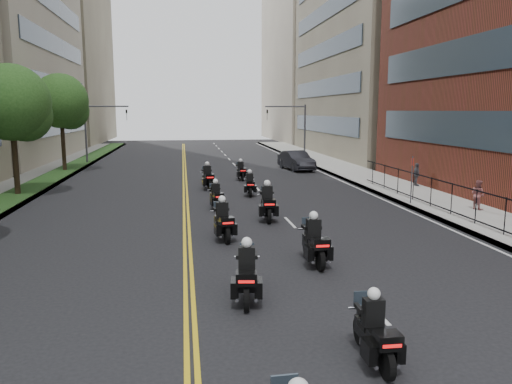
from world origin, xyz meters
TOP-DOWN VIEW (x-y plane):
  - sidewalk_right at (12.00, 25.00)m, footprint 4.00×90.00m
  - sidewalk_left at (-12.00, 25.00)m, footprint 4.00×90.00m
  - grass_strip at (-11.20, 25.00)m, footprint 2.00×90.00m
  - building_right_tan at (21.48, 48.00)m, footprint 15.11×28.00m
  - building_right_far at (21.50, 78.00)m, footprint 15.00×28.00m
  - building_left_far at (-22.00, 78.00)m, footprint 16.00×28.00m
  - iron_fence at (11.00, 12.00)m, footprint 0.05×28.00m
  - traffic_signal_right at (9.54, 42.00)m, footprint 4.09×0.20m
  - traffic_signal_left at (-9.54, 42.00)m, footprint 4.09×0.20m
  - motorcycle_1 at (2.18, 2.31)m, footprint 0.48×2.08m
  - motorcycle_2 at (0.07, 5.98)m, footprint 0.70×2.30m
  - motorcycle_3 at (2.68, 8.83)m, footprint 0.55×2.38m
  - motorcycle_4 at (-0.04, 12.48)m, footprint 0.69×2.33m
  - motorcycle_5 at (2.27, 15.66)m, footprint 0.65×2.52m
  - motorcycle_6 at (0.10, 18.67)m, footprint 0.63×2.09m
  - motorcycle_7 at (2.36, 22.45)m, footprint 0.55×2.11m
  - motorcycle_8 at (0.00, 25.28)m, footprint 0.69×2.40m
  - motorcycle_9 at (2.62, 29.29)m, footprint 0.54×2.10m
  - parked_sedan at (8.00, 34.76)m, footprint 2.47×5.12m
  - pedestrian_b at (12.93, 15.94)m, footprint 0.74×0.85m
  - pedestrian_c at (13.50, 23.73)m, footprint 0.44×0.90m

SIDE VIEW (x-z plane):
  - sidewalk_right at x=12.00m, z-range 0.00..0.15m
  - sidewalk_left at x=-12.00m, z-range 0.00..0.15m
  - grass_strip at x=-11.20m, z-range 0.15..0.19m
  - motorcycle_1 at x=2.18m, z-range -0.16..1.37m
  - motorcycle_6 at x=0.10m, z-range -0.16..1.39m
  - motorcycle_9 at x=2.62m, z-range -0.16..1.39m
  - motorcycle_7 at x=2.36m, z-range -0.16..1.40m
  - motorcycle_2 at x=0.07m, z-range -0.18..1.52m
  - motorcycle_4 at x=-0.04m, z-range -0.18..1.54m
  - motorcycle_3 at x=2.68m, z-range -0.18..1.57m
  - motorcycle_8 at x=0.00m, z-range -0.19..1.59m
  - motorcycle_5 at x=2.27m, z-range -0.20..1.66m
  - parked_sedan at x=8.00m, z-range 0.00..1.62m
  - pedestrian_b at x=12.93m, z-range 0.15..1.63m
  - pedestrian_c at x=13.50m, z-range 0.15..1.64m
  - iron_fence at x=11.00m, z-range 0.15..1.65m
  - traffic_signal_right at x=9.54m, z-range 0.90..6.50m
  - traffic_signal_left at x=-9.54m, z-range 0.90..6.50m
  - building_right_far at x=21.50m, z-range 0.00..26.00m
  - building_left_far at x=-22.00m, z-range 0.00..26.00m
  - building_right_tan at x=21.48m, z-range 0.00..30.00m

